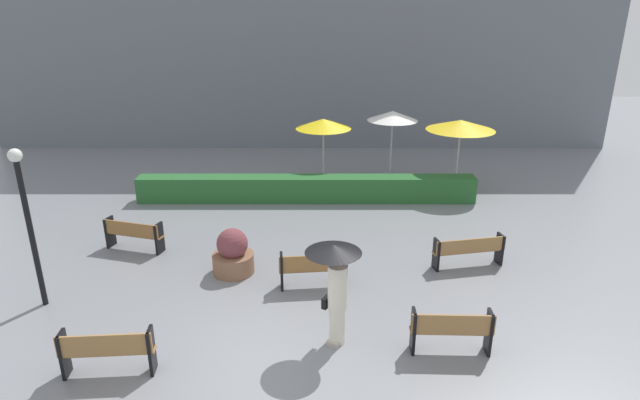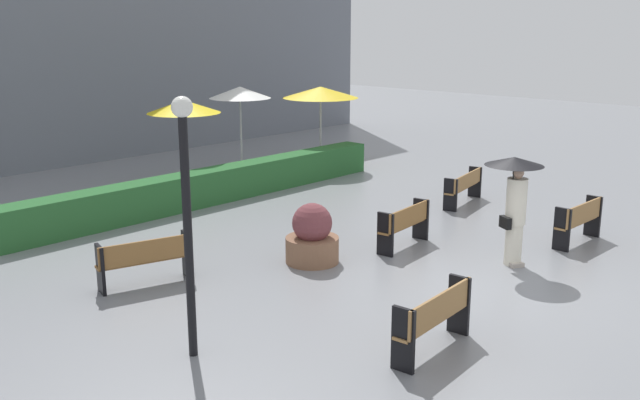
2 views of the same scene
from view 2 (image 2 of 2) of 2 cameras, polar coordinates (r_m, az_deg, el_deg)
name	(u,v)px [view 2 (image 2 of 2)]	position (r m, az deg, el deg)	size (l,w,h in m)	color
ground_plane	(500,286)	(12.88, 14.24, -6.71)	(60.00, 60.00, 0.00)	gray
bench_far_left	(145,258)	(12.73, -13.82, -4.55)	(1.68, 0.80, 0.85)	olive
bench_near_left	(435,316)	(10.07, 9.23, -9.20)	(1.66, 0.45, 0.89)	#9E7242
bench_near_right	(580,219)	(15.65, 20.12, -1.45)	(1.56, 0.39, 0.89)	#9E7242
bench_far_right	(465,185)	(18.30, 11.52, 1.17)	(1.86, 0.68, 0.81)	#9E7242
bench_mid_center	(405,223)	(14.55, 6.86, -1.85)	(1.56, 0.50, 0.87)	olive
pedestrian_with_umbrella	(515,193)	(13.65, 15.34, 0.55)	(1.08, 1.08, 2.08)	silver
planter_pot	(312,237)	(13.56, -0.63, -3.01)	(1.02, 1.02, 1.16)	brown
lamp_post	(186,200)	(9.47, -10.67, 0.02)	(0.28, 0.28, 3.57)	black
patio_umbrella_yellow	(184,107)	(19.83, -10.87, 7.35)	(2.00, 2.00, 2.43)	silver
patio_umbrella_white	(240,93)	(21.88, -6.43, 8.55)	(1.87, 1.87, 2.60)	silver
patio_umbrella_yellow_far	(321,92)	(22.47, 0.04, 8.62)	(2.38, 2.38, 2.53)	silver
hedge_strip	(213,186)	(18.33, -8.61, 1.14)	(11.32, 0.70, 0.86)	#28602D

